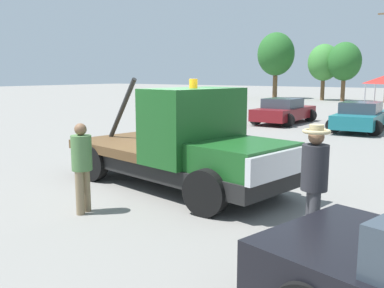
{
  "coord_description": "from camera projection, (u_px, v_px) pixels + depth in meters",
  "views": [
    {
      "loc": [
        5.85,
        -7.76,
        2.59
      ],
      "look_at": [
        0.5,
        0.0,
        1.05
      ],
      "focal_mm": 40.0,
      "sensor_mm": 36.0,
      "label": 1
    }
  ],
  "objects": [
    {
      "name": "tree_center",
      "position": [
        344.0,
        62.0,
        40.91
      ],
      "size": [
        3.15,
        3.15,
        5.63
      ],
      "color": "brown",
      "rests_on": "ground"
    },
    {
      "name": "traffic_cone",
      "position": [
        268.0,
        149.0,
        13.46
      ],
      "size": [
        0.4,
        0.4,
        0.55
      ],
      "color": "black",
      "rests_on": "ground"
    },
    {
      "name": "tree_left",
      "position": [
        324.0,
        63.0,
        42.5
      ],
      "size": [
        3.11,
        3.11,
        5.55
      ],
      "color": "brown",
      "rests_on": "ground"
    },
    {
      "name": "ground_plane",
      "position": [
        174.0,
        186.0,
        10.0
      ],
      "size": [
        160.0,
        160.0,
        0.0
      ],
      "primitive_type": "plane",
      "color": "gray"
    },
    {
      "name": "tow_truck",
      "position": [
        185.0,
        147.0,
        9.6
      ],
      "size": [
        6.01,
        3.07,
        2.51
      ],
      "rotation": [
        0.0,
        0.0,
        -0.17
      ],
      "color": "black",
      "rests_on": "ground"
    },
    {
      "name": "parked_car_maroon",
      "position": [
        284.0,
        111.0,
        22.73
      ],
      "size": [
        2.48,
        4.6,
        1.34
      ],
      "rotation": [
        0.0,
        0.0,
        1.55
      ],
      "color": "maroon",
      "rests_on": "ground"
    },
    {
      "name": "person_near_truck",
      "position": [
        315.0,
        175.0,
        6.39
      ],
      "size": [
        0.41,
        0.41,
        1.86
      ],
      "rotation": [
        0.0,
        0.0,
        3.7
      ],
      "color": "#38383D",
      "rests_on": "ground"
    },
    {
      "name": "parked_car_teal",
      "position": [
        361.0,
        117.0,
        19.78
      ],
      "size": [
        2.55,
        4.97,
        1.34
      ],
      "rotation": [
        0.0,
        0.0,
        1.62
      ],
      "color": "#196670",
      "rests_on": "ground"
    },
    {
      "name": "person_at_hood",
      "position": [
        82.0,
        162.0,
        7.93
      ],
      "size": [
        0.38,
        0.38,
        1.71
      ],
      "rotation": [
        0.0,
        0.0,
        3.39
      ],
      "color": "#847051",
      "rests_on": "ground"
    },
    {
      "name": "tree_right",
      "position": [
        276.0,
        54.0,
        45.56
      ],
      "size": [
        3.91,
        3.91,
        6.98
      ],
      "color": "brown",
      "rests_on": "ground"
    }
  ]
}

